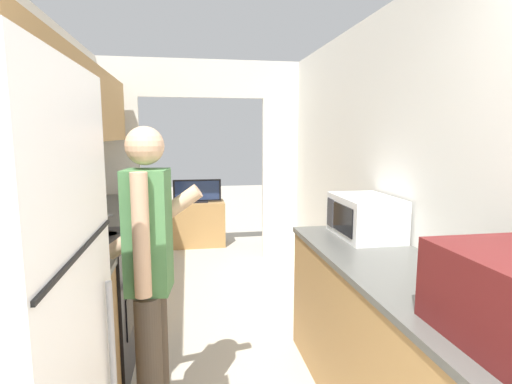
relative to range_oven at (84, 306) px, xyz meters
The scene contains 11 objects.
wall_left 1.08m from the range_oven, 143.26° to the right, with size 0.38×6.94×2.50m.
wall_right 2.35m from the range_oven, 15.98° to the right, with size 0.06×6.94×2.50m.
wall_far_with_doorway 2.64m from the range_oven, 68.62° to the left, with size 2.81×0.06×2.50m.
counter_left 0.60m from the range_oven, 90.79° to the left, with size 0.62×3.32×0.91m.
counter_right 2.04m from the range_oven, 28.24° to the right, with size 0.62×2.26×0.91m.
range_oven is the anchor object (origin of this frame).
person 0.97m from the range_oven, 54.13° to the right, with size 0.53×0.40×1.65m.
microwave 2.00m from the range_oven, ahead, with size 0.37×0.54×0.28m.
tv_cabinet 3.15m from the range_oven, 74.68° to the left, with size 0.77×0.42×0.64m.
television 3.12m from the range_oven, 74.47° to the left, with size 0.68×0.16×0.33m.
knife 0.83m from the range_oven, 91.06° to the left, with size 0.14×0.28×0.02m.
Camera 1 is at (-0.18, -0.42, 1.61)m, focal length 28.00 mm.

